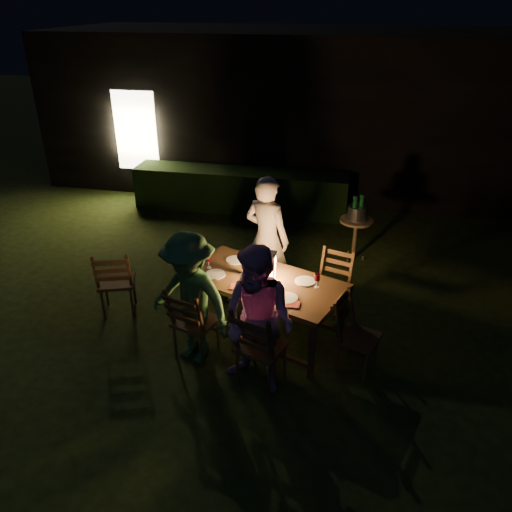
% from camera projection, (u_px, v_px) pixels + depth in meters
% --- Properties ---
extents(garden_envelope, '(40.00, 40.00, 3.20)m').
position_uv_depth(garden_envelope, '(285.00, 107.00, 11.31)').
color(garden_envelope, black).
rests_on(garden_envelope, ground).
extents(dining_table, '(2.13, 1.57, 0.80)m').
position_uv_depth(dining_table, '(263.00, 285.00, 5.99)').
color(dining_table, '#4A3018').
rests_on(dining_table, ground).
extents(chair_near_left, '(0.56, 0.59, 1.01)m').
position_uv_depth(chair_near_left, '(195.00, 333.00, 5.82)').
color(chair_near_left, '#4A3018').
rests_on(chair_near_left, ground).
extents(chair_near_right, '(0.61, 0.63, 1.06)m').
position_uv_depth(chair_near_right, '(261.00, 359.00, 5.38)').
color(chair_near_right, '#4A3018').
rests_on(chair_near_right, ground).
extents(chair_far_left, '(0.51, 0.54, 0.93)m').
position_uv_depth(chair_far_left, '(264.00, 279.00, 6.98)').
color(chair_far_left, '#4A3018').
rests_on(chair_far_left, ground).
extents(chair_far_right, '(0.55, 0.57, 0.97)m').
position_uv_depth(chair_far_right, '(330.00, 299.00, 6.50)').
color(chair_far_right, '#4A3018').
rests_on(chair_far_right, ground).
extents(chair_end, '(0.58, 0.56, 0.96)m').
position_uv_depth(chair_end, '(356.00, 348.00, 5.60)').
color(chair_end, '#4A3018').
rests_on(chair_end, ground).
extents(chair_spare, '(0.59, 0.61, 1.02)m').
position_uv_depth(chair_spare, '(118.00, 292.00, 6.62)').
color(chair_spare, '#4A3018').
rests_on(chair_spare, ground).
extents(person_house_side, '(0.76, 0.63, 1.78)m').
position_uv_depth(person_house_side, '(267.00, 239.00, 6.74)').
color(person_house_side, beige).
rests_on(person_house_side, ground).
extents(person_opp_right, '(0.98, 0.88, 1.67)m').
position_uv_depth(person_opp_right, '(258.00, 322.00, 5.11)').
color(person_opp_right, '#C185BD').
rests_on(person_opp_right, ground).
extents(person_opp_left, '(1.18, 0.93, 1.61)m').
position_uv_depth(person_opp_left, '(190.00, 299.00, 5.55)').
color(person_opp_left, '#346938').
rests_on(person_opp_left, ground).
extents(lantern, '(0.16, 0.16, 0.35)m').
position_uv_depth(lantern, '(269.00, 267.00, 5.89)').
color(lantern, white).
rests_on(lantern, dining_table).
extents(plate_far_left, '(0.25, 0.25, 0.01)m').
position_uv_depth(plate_far_left, '(236.00, 260.00, 6.38)').
color(plate_far_left, white).
rests_on(plate_far_left, dining_table).
extents(plate_near_left, '(0.25, 0.25, 0.01)m').
position_uv_depth(plate_near_left, '(215.00, 274.00, 6.05)').
color(plate_near_left, white).
rests_on(plate_near_left, dining_table).
extents(plate_far_right, '(0.25, 0.25, 0.01)m').
position_uv_depth(plate_far_right, '(305.00, 281.00, 5.90)').
color(plate_far_right, white).
rests_on(plate_far_right, dining_table).
extents(plate_near_right, '(0.25, 0.25, 0.01)m').
position_uv_depth(plate_near_right, '(287.00, 298.00, 5.57)').
color(plate_near_right, white).
rests_on(plate_near_right, dining_table).
extents(wineglass_a, '(0.06, 0.06, 0.18)m').
position_uv_depth(wineglass_a, '(255.00, 257.00, 6.27)').
color(wineglass_a, '#59070F').
rests_on(wineglass_a, dining_table).
extents(wineglass_b, '(0.06, 0.06, 0.18)m').
position_uv_depth(wineglass_b, '(209.00, 262.00, 6.17)').
color(wineglass_b, '#59070F').
rests_on(wineglass_b, dining_table).
extents(wineglass_c, '(0.06, 0.06, 0.18)m').
position_uv_depth(wineglass_c, '(273.00, 290.00, 5.56)').
color(wineglass_c, '#59070F').
rests_on(wineglass_c, dining_table).
extents(wineglass_d, '(0.06, 0.06, 0.18)m').
position_uv_depth(wineglass_d, '(317.00, 281.00, 5.75)').
color(wineglass_d, '#59070F').
rests_on(wineglass_d, dining_table).
extents(wineglass_e, '(0.06, 0.06, 0.18)m').
position_uv_depth(wineglass_e, '(242.00, 281.00, 5.74)').
color(wineglass_e, silver).
rests_on(wineglass_e, dining_table).
extents(bottle_table, '(0.07, 0.07, 0.28)m').
position_uv_depth(bottle_table, '(246.00, 264.00, 6.01)').
color(bottle_table, '#0F471E').
rests_on(bottle_table, dining_table).
extents(napkin_left, '(0.18, 0.14, 0.01)m').
position_uv_depth(napkin_left, '(238.00, 287.00, 5.78)').
color(napkin_left, red).
rests_on(napkin_left, dining_table).
extents(napkin_right, '(0.18, 0.14, 0.01)m').
position_uv_depth(napkin_right, '(291.00, 304.00, 5.46)').
color(napkin_right, red).
rests_on(napkin_right, dining_table).
extents(phone, '(0.14, 0.07, 0.01)m').
position_uv_depth(phone, '(207.00, 276.00, 6.02)').
color(phone, black).
rests_on(phone, dining_table).
extents(side_table, '(0.52, 0.52, 0.70)m').
position_uv_depth(side_table, '(356.00, 224.00, 7.84)').
color(side_table, olive).
rests_on(side_table, ground).
extents(ice_bucket, '(0.30, 0.30, 0.22)m').
position_uv_depth(ice_bucket, '(357.00, 213.00, 7.75)').
color(ice_bucket, '#A5A8AD').
rests_on(ice_bucket, side_table).
extents(bottle_bucket_a, '(0.07, 0.07, 0.32)m').
position_uv_depth(bottle_bucket_a, '(354.00, 211.00, 7.70)').
color(bottle_bucket_a, '#0F471E').
rests_on(bottle_bucket_a, side_table).
extents(bottle_bucket_b, '(0.07, 0.07, 0.32)m').
position_uv_depth(bottle_bucket_b, '(361.00, 209.00, 7.76)').
color(bottle_bucket_b, '#0F471E').
rests_on(bottle_bucket_b, side_table).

